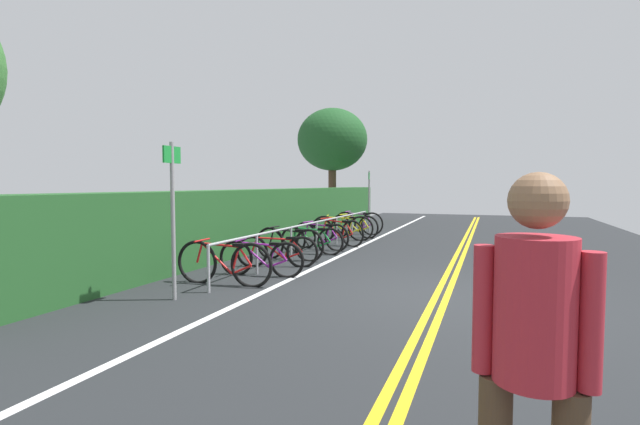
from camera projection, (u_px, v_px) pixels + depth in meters
ground_plane at (442, 297)px, 7.00m from camera, size 39.26×10.55×0.05m
centre_line_yellow_inner at (447, 296)px, 6.97m from camera, size 35.34×0.10×0.00m
centre_line_yellow_outer at (436, 295)px, 7.03m from camera, size 35.34×0.10×0.00m
bike_lane_stripe_white at (284, 282)px, 7.91m from camera, size 35.34×0.12×0.00m
bike_rack at (317, 228)px, 11.56m from camera, size 9.49×0.05×0.76m
bicycle_0 at (224, 263)px, 7.72m from camera, size 0.46×1.77×0.77m
bicycle_1 at (261, 258)px, 8.48m from camera, size 0.46×1.66×0.69m
bicycle_2 at (277, 251)px, 9.42m from camera, size 0.60×1.63×0.68m
bicycle_3 at (289, 244)px, 10.32m from camera, size 0.46×1.73×0.75m
bicycle_4 at (312, 240)px, 11.19m from camera, size 0.46×1.65×0.70m
bicycle_5 at (321, 236)px, 11.95m from camera, size 0.52×1.66×0.73m
bicycle_6 at (337, 232)px, 12.78m from camera, size 0.68×1.68×0.76m
bicycle_7 at (342, 228)px, 13.86m from camera, size 0.59×1.81×0.78m
bicycle_8 at (354, 226)px, 14.71m from camera, size 0.61×1.70×0.75m
bicycle_9 at (359, 223)px, 15.59m from camera, size 0.46×1.73×0.79m
pedestrian at (534, 349)px, 1.91m from camera, size 0.32×0.49×1.72m
sign_post_near at (173, 206)px, 6.65m from camera, size 0.36×0.06×2.27m
sign_post_far at (369, 195)px, 16.40m from camera, size 0.36×0.09×2.14m
hedge_backdrop at (278, 215)px, 13.57m from camera, size 18.44×0.91×1.53m
tree_mid at (332, 140)px, 20.99m from camera, size 3.15×3.15×5.09m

